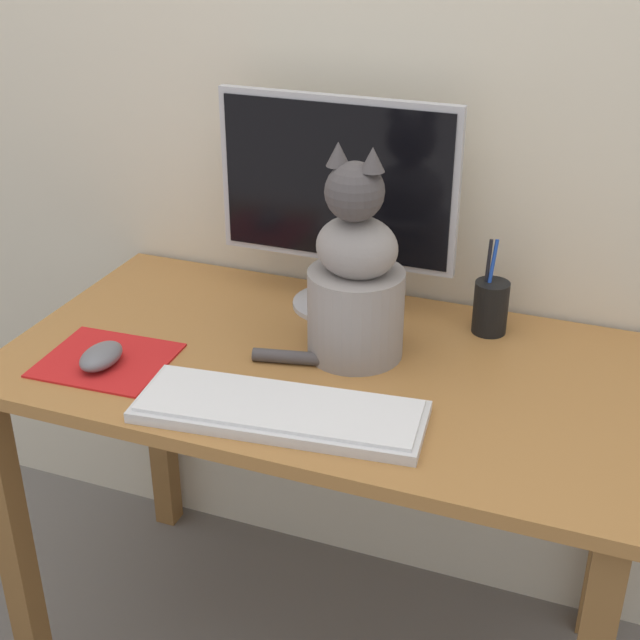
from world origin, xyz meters
TOP-DOWN VIEW (x-y plane):
  - wall_back at (0.00, 0.34)m, footprint 7.00×0.04m
  - desk at (0.00, 0.00)m, footprint 1.12×0.62m
  - monitor at (-0.05, 0.21)m, footprint 0.46×0.17m
  - keyboard at (0.00, -0.19)m, footprint 0.47×0.21m
  - mousepad_left at (-0.35, -0.14)m, footprint 0.23×0.20m
  - computer_mouse_left at (-0.35, -0.16)m, footprint 0.06×0.10m
  - cat at (0.04, 0.04)m, footprint 0.26×0.20m
  - pen_cup at (0.25, 0.21)m, footprint 0.06×0.06m

SIDE VIEW (x-z plane):
  - desk at x=0.00m, z-range 0.24..0.95m
  - mousepad_left at x=-0.35m, z-range 0.71..0.72m
  - keyboard at x=0.00m, z-range 0.71..0.74m
  - computer_mouse_left at x=-0.35m, z-range 0.72..0.75m
  - pen_cup at x=0.25m, z-range 0.67..0.85m
  - cat at x=0.04m, z-range 0.66..1.05m
  - monitor at x=-0.05m, z-range 0.74..1.15m
  - wall_back at x=0.00m, z-range 0.00..2.50m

